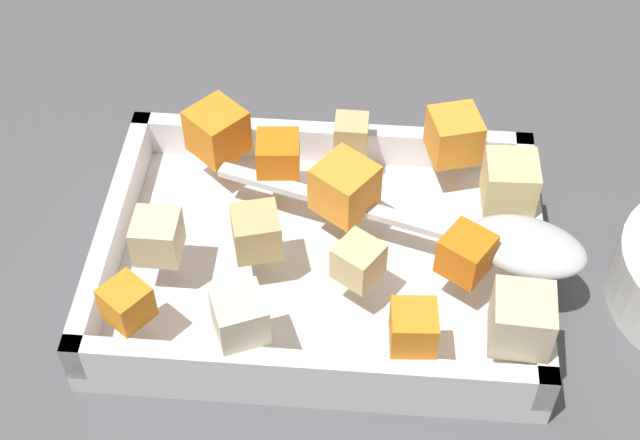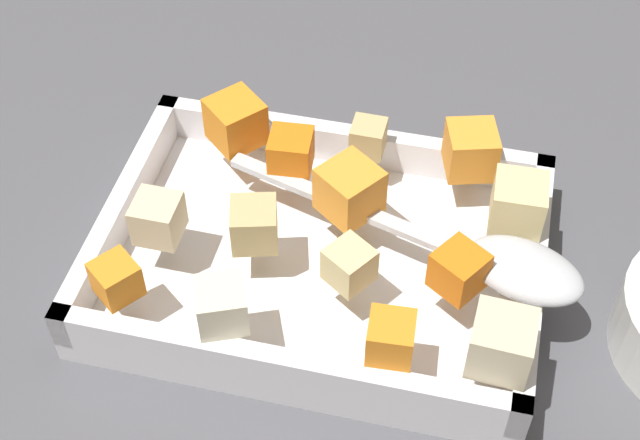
# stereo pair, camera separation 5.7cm
# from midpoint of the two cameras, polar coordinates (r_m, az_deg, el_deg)

# --- Properties ---
(ground_plane) EXTENTS (4.00, 4.00, 0.00)m
(ground_plane) POSITION_cam_midpoint_polar(r_m,az_deg,el_deg) (0.62, 2.06, -2.19)
(ground_plane) COLOR #4C4C51
(baking_dish) EXTENTS (0.28, 0.20, 0.04)m
(baking_dish) POSITION_cam_midpoint_polar(r_m,az_deg,el_deg) (0.60, 2.72, -2.69)
(baking_dish) COLOR silver
(baking_dish) RESTS_ON ground_plane
(carrot_chunk_corner_nw) EXTENTS (0.05, 0.05, 0.03)m
(carrot_chunk_corner_nw) POSITION_cam_midpoint_polar(r_m,az_deg,el_deg) (0.58, 4.68, 1.70)
(carrot_chunk_corner_nw) COLOR orange
(carrot_chunk_corner_nw) RESTS_ON baking_dish
(carrot_chunk_near_spoon) EXTENTS (0.04, 0.04, 0.03)m
(carrot_chunk_near_spoon) POSITION_cam_midpoint_polar(r_m,az_deg,el_deg) (0.55, 11.62, -3.27)
(carrot_chunk_near_spoon) COLOR orange
(carrot_chunk_near_spoon) RESTS_ON baking_dish
(carrot_chunk_under_handle) EXTENTS (0.04, 0.04, 0.03)m
(carrot_chunk_under_handle) POSITION_cam_midpoint_polar(r_m,az_deg,el_deg) (0.61, 12.02, 4.15)
(carrot_chunk_under_handle) COLOR orange
(carrot_chunk_under_handle) RESTS_ON baking_dish
(carrot_chunk_corner_ne) EXTENTS (0.03, 0.03, 0.02)m
(carrot_chunk_corner_ne) POSITION_cam_midpoint_polar(r_m,az_deg,el_deg) (0.54, -9.70, -3.83)
(carrot_chunk_corner_ne) COLOR orange
(carrot_chunk_corner_ne) RESTS_ON baking_dish
(carrot_chunk_near_left) EXTENTS (0.03, 0.03, 0.03)m
(carrot_chunk_near_left) POSITION_cam_midpoint_polar(r_m,az_deg,el_deg) (0.51, 7.63, -7.48)
(carrot_chunk_near_left) COLOR orange
(carrot_chunk_near_left) RESTS_ON baking_dish
(carrot_chunk_back_center) EXTENTS (0.05, 0.05, 0.03)m
(carrot_chunk_back_center) POSITION_cam_midpoint_polar(r_m,az_deg,el_deg) (0.62, -2.68, 6.03)
(carrot_chunk_back_center) COLOR orange
(carrot_chunk_back_center) RESTS_ON baking_dish
(carrot_chunk_center) EXTENTS (0.03, 0.03, 0.03)m
(carrot_chunk_center) POSITION_cam_midpoint_polar(r_m,az_deg,el_deg) (0.60, 0.86, 4.09)
(carrot_chunk_center) COLOR orange
(carrot_chunk_center) RESTS_ON baking_dish
(potato_chunk_heap_top) EXTENTS (0.04, 0.04, 0.03)m
(potato_chunk_heap_top) POSITION_cam_midpoint_polar(r_m,az_deg,el_deg) (0.52, 14.39, -7.65)
(potato_chunk_heap_top) COLOR beige
(potato_chunk_heap_top) RESTS_ON baking_dish
(potato_chunk_mid_right) EXTENTS (0.02, 0.02, 0.02)m
(potato_chunk_mid_right) POSITION_cam_midpoint_polar(r_m,az_deg,el_deg) (0.62, 5.65, 5.01)
(potato_chunk_mid_right) COLOR tan
(potato_chunk_mid_right) RESTS_ON baking_dish
(potato_chunk_far_right) EXTENTS (0.03, 0.03, 0.03)m
(potato_chunk_far_right) POSITION_cam_midpoint_polar(r_m,az_deg,el_deg) (0.57, -7.29, -0.06)
(potato_chunk_far_right) COLOR beige
(potato_chunk_far_right) RESTS_ON baking_dish
(potato_chunk_far_left) EXTENTS (0.03, 0.03, 0.03)m
(potato_chunk_far_left) POSITION_cam_midpoint_polar(r_m,az_deg,el_deg) (0.59, 14.99, 0.87)
(potato_chunk_far_left) COLOR #E0CC89
(potato_chunk_far_left) RESTS_ON baking_dish
(potato_chunk_heap_side) EXTENTS (0.04, 0.04, 0.03)m
(potato_chunk_heap_side) POSITION_cam_midpoint_polar(r_m,az_deg,el_deg) (0.52, -3.07, -5.54)
(potato_chunk_heap_side) COLOR beige
(potato_chunk_heap_side) RESTS_ON baking_dish
(potato_chunk_near_right) EXTENTS (0.03, 0.03, 0.03)m
(potato_chunk_near_right) POSITION_cam_midpoint_polar(r_m,az_deg,el_deg) (0.56, -1.25, -0.46)
(potato_chunk_near_right) COLOR tan
(potato_chunk_near_right) RESTS_ON baking_dish
(potato_chunk_rim_edge) EXTENTS (0.03, 0.03, 0.02)m
(potato_chunk_rim_edge) POSITION_cam_midpoint_polar(r_m,az_deg,el_deg) (0.54, 4.84, -2.99)
(potato_chunk_rim_edge) COLOR #E0CC89
(potato_chunk_rim_edge) RESTS_ON baking_dish
(serving_spoon) EXTENTS (0.24, 0.09, 0.02)m
(serving_spoon) POSITION_cam_midpoint_polar(r_m,az_deg,el_deg) (0.56, 14.15, -2.73)
(serving_spoon) COLOR silver
(serving_spoon) RESTS_ON baking_dish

